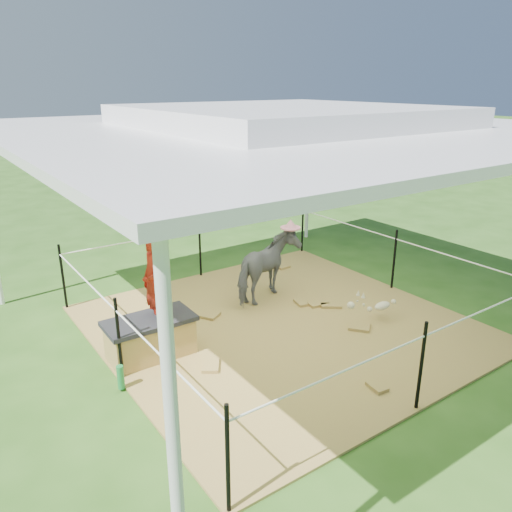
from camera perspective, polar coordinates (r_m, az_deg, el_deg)
ground at (r=6.91m, az=2.88°, el=-8.03°), size 90.00×90.00×0.00m
hay_patch at (r=6.90m, az=2.88°, el=-7.92°), size 4.60×4.60×0.03m
canopy_tent at (r=6.16m, az=3.31°, el=14.83°), size 6.30×6.30×2.90m
rope_fence at (r=6.64m, az=2.97°, el=-3.09°), size 4.54×4.54×1.00m
straw_bale at (r=6.19m, az=-11.94°, el=-9.31°), size 0.99×0.51×0.44m
dark_cloth at (r=6.08m, az=-12.10°, el=-7.26°), size 1.06×0.56×0.05m
woman at (r=5.89m, az=-11.59°, el=-2.11°), size 0.29×0.44×1.18m
green_bottle at (r=5.70m, az=-15.21°, el=-13.22°), size 0.08×0.08×0.27m
pony at (r=7.47m, az=1.37°, el=-1.34°), size 1.31×0.97×1.01m
pink_hat at (r=7.29m, az=1.41°, el=2.91°), size 0.31×0.31×0.15m
foal at (r=7.15m, az=14.25°, el=-5.35°), size 0.83×0.48×0.46m
trash_barrel at (r=14.28m, az=-0.41°, el=8.44°), size 0.82×0.82×0.96m
picnic_table_near at (r=14.71m, az=-9.86°, el=7.91°), size 1.82×1.47×0.67m
picnic_table_far at (r=16.83m, az=-1.53°, el=9.55°), size 1.79×1.49×0.64m
distant_person at (r=13.64m, az=-8.42°, el=8.45°), size 0.77×0.69×1.30m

